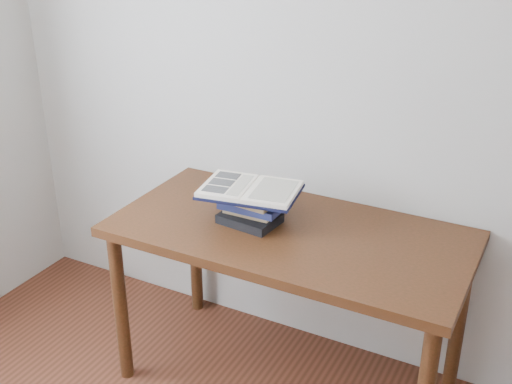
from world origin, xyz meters
The scene contains 3 objects.
desk centered at (-0.09, 1.38, 0.67)m, with size 1.44×0.72×0.77m.
book_stack centered at (-0.26, 1.37, 0.83)m, with size 0.26×0.20×0.13m.
open_book centered at (-0.27, 1.37, 0.91)m, with size 0.43×0.33×0.03m.
Camera 1 is at (0.85, -0.70, 1.98)m, focal length 45.00 mm.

